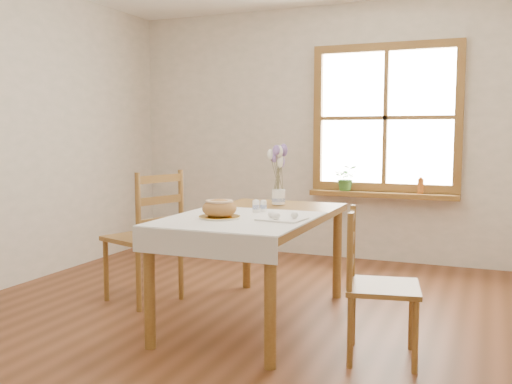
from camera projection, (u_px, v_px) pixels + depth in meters
ground at (239, 333)px, 3.73m from camera, size 5.00×5.00×0.00m
room_walls at (238, 68)px, 3.55m from camera, size 4.60×5.10×2.65m
window at (386, 118)px, 5.65m from camera, size 1.46×0.08×1.46m
window_sill at (383, 195)px, 5.67m from camera, size 1.46×0.20×0.05m
dining_table at (256, 226)px, 3.93m from camera, size 0.90×1.60×0.75m
table_linen at (238, 219)px, 3.64m from camera, size 0.91×0.99×0.01m
chair_left at (143, 236)px, 4.41m from camera, size 0.63×0.61×1.02m
chair_right at (383, 285)px, 3.27m from camera, size 0.49×0.48×0.87m
bread_plate at (219, 217)px, 3.65m from camera, size 0.30×0.30×0.01m
bread_loaf at (219, 207)px, 3.64m from camera, size 0.22×0.22×0.12m
egg_napkin at (282, 219)px, 3.57m from camera, size 0.30×0.26×0.01m
eggs at (282, 214)px, 3.57m from camera, size 0.23×0.21×0.05m
salt_shaker at (256, 206)px, 3.90m from camera, size 0.06×0.06×0.09m
pepper_shaker at (263, 206)px, 3.94m from camera, size 0.06×0.06×0.09m
flower_vase at (278, 198)px, 4.37m from camera, size 0.12×0.12×0.11m
lavender_bouquet at (279, 168)px, 4.34m from camera, size 0.18×0.18×0.34m
potted_plant at (346, 181)px, 5.80m from camera, size 0.29×0.31×0.20m
amber_bottle at (421, 185)px, 5.52m from camera, size 0.07×0.07×0.16m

